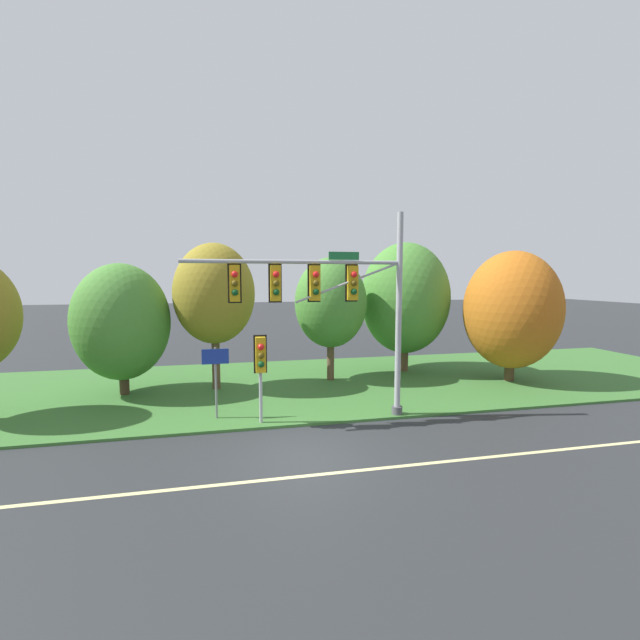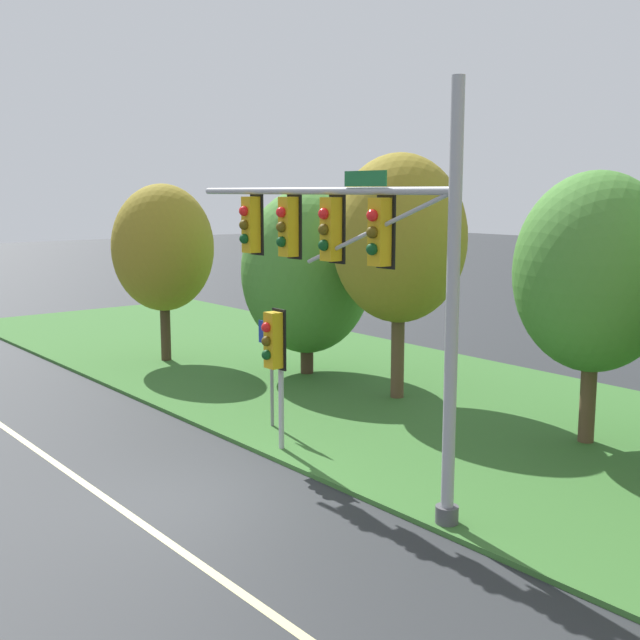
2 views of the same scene
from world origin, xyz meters
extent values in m
plane|color=#282B2D|center=(0.00, 0.00, 0.00)|extent=(160.00, 160.00, 0.00)
cube|color=beige|center=(0.00, -1.20, 0.00)|extent=(36.00, 0.16, 0.01)
cube|color=#386B2D|center=(0.00, 8.25, 0.05)|extent=(48.00, 11.50, 0.10)
cylinder|color=#9EA0A5|center=(4.02, 2.81, 3.83)|extent=(0.22, 0.22, 7.45)
cylinder|color=#4C4C51|center=(4.02, 2.81, 0.25)|extent=(0.40, 0.40, 0.30)
cylinder|color=#9EA0A5|center=(0.19, 2.81, 5.75)|extent=(7.66, 0.14, 0.14)
cylinder|color=#9EA0A5|center=(2.10, 2.81, 5.05)|extent=(3.86, 0.08, 1.48)
cube|color=gold|center=(2.24, 2.81, 5.02)|extent=(0.34, 0.28, 1.22)
cube|color=black|center=(2.24, 2.97, 5.02)|extent=(0.46, 0.04, 1.34)
sphere|color=red|center=(2.24, 2.63, 5.32)|extent=(0.22, 0.22, 0.22)
sphere|color=#51420C|center=(2.24, 2.63, 5.02)|extent=(0.22, 0.22, 0.22)
sphere|color=#0C4219|center=(2.24, 2.63, 4.72)|extent=(0.22, 0.22, 0.22)
cube|color=gold|center=(0.87, 2.81, 5.02)|extent=(0.34, 0.28, 1.22)
cube|color=black|center=(0.87, 2.97, 5.02)|extent=(0.46, 0.04, 1.34)
sphere|color=red|center=(0.87, 2.63, 5.32)|extent=(0.22, 0.22, 0.22)
sphere|color=#51420C|center=(0.87, 2.63, 5.02)|extent=(0.22, 0.22, 0.22)
sphere|color=#0C4219|center=(0.87, 2.63, 4.72)|extent=(0.22, 0.22, 0.22)
cube|color=gold|center=(-0.50, 2.81, 5.02)|extent=(0.34, 0.28, 1.22)
cube|color=black|center=(-0.50, 2.97, 5.02)|extent=(0.46, 0.04, 1.34)
sphere|color=red|center=(-0.50, 2.63, 5.32)|extent=(0.22, 0.22, 0.22)
sphere|color=#51420C|center=(-0.50, 2.63, 5.02)|extent=(0.22, 0.22, 0.22)
sphere|color=#0C4219|center=(-0.50, 2.63, 4.72)|extent=(0.22, 0.22, 0.22)
cube|color=gold|center=(-1.87, 2.81, 5.02)|extent=(0.34, 0.28, 1.22)
cube|color=black|center=(-1.87, 2.97, 5.02)|extent=(0.46, 0.04, 1.34)
sphere|color=red|center=(-1.87, 2.63, 5.32)|extent=(0.22, 0.22, 0.22)
sphere|color=#51420C|center=(-1.87, 2.63, 5.02)|extent=(0.22, 0.22, 0.22)
sphere|color=#0C4219|center=(-1.87, 2.63, 4.72)|extent=(0.22, 0.22, 0.22)
cube|color=#196B33|center=(1.90, 2.76, 5.97)|extent=(1.10, 0.04, 0.28)
cylinder|color=#9EA0A5|center=(-1.05, 2.99, 1.61)|extent=(0.12, 0.12, 3.02)
cube|color=gold|center=(-1.05, 2.79, 2.56)|extent=(0.34, 0.28, 1.22)
cube|color=black|center=(-1.05, 2.95, 2.56)|extent=(0.46, 0.04, 1.34)
sphere|color=red|center=(-1.05, 2.61, 2.86)|extent=(0.22, 0.22, 0.22)
sphere|color=#51420C|center=(-1.05, 2.61, 2.56)|extent=(0.22, 0.22, 0.22)
sphere|color=#0C4219|center=(-1.05, 2.61, 2.26)|extent=(0.22, 0.22, 0.22)
cylinder|color=slate|center=(-2.59, 3.84, 1.40)|extent=(0.08, 0.08, 2.60)
cube|color=#193399|center=(-2.59, 3.81, 2.38)|extent=(0.95, 0.03, 0.55)
cylinder|color=#423021|center=(-6.59, 8.03, 1.14)|extent=(0.40, 0.40, 2.09)
ellipsoid|color=#478433|center=(-6.59, 8.03, 3.30)|extent=(4.05, 4.05, 5.06)
cylinder|color=brown|center=(-2.66, 8.13, 1.79)|extent=(0.36, 0.36, 3.39)
ellipsoid|color=olive|center=(-2.66, 8.13, 4.49)|extent=(3.64, 3.64, 4.55)
cylinder|color=brown|center=(2.91, 8.68, 1.55)|extent=(0.36, 0.36, 2.89)
ellipsoid|color=#478433|center=(2.91, 8.68, 3.98)|extent=(3.56, 3.56, 4.46)
cylinder|color=brown|center=(7.35, 9.81, 1.44)|extent=(0.48, 0.48, 2.68)
ellipsoid|color=#478433|center=(7.35, 9.81, 4.10)|extent=(4.79, 4.79, 5.98)
cylinder|color=#4C3823|center=(11.55, 6.53, 1.23)|extent=(0.46, 0.46, 2.26)
ellipsoid|color=#B76019|center=(11.55, 6.53, 3.63)|extent=(4.61, 4.61, 5.76)
camera|label=1|loc=(-2.23, -11.81, 5.20)|focal=24.00mm
camera|label=2|loc=(12.82, -7.08, 5.73)|focal=45.00mm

